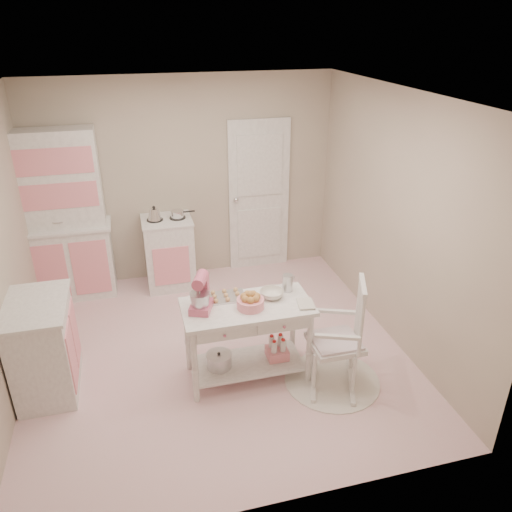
# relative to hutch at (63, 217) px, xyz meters

# --- Properties ---
(room_shell) EXTENTS (3.84, 3.84, 2.62)m
(room_shell) POSITION_rel_hutch_xyz_m (1.51, -1.66, 0.61)
(room_shell) COLOR pink
(room_shell) RESTS_ON ground
(door) EXTENTS (0.82, 0.05, 2.04)m
(door) POSITION_rel_hutch_xyz_m (2.46, 0.21, -0.02)
(door) COLOR white
(door) RESTS_ON ground
(hutch) EXTENTS (1.06, 0.50, 2.08)m
(hutch) POSITION_rel_hutch_xyz_m (0.00, 0.00, 0.00)
(hutch) COLOR white
(hutch) RESTS_ON ground
(stove) EXTENTS (0.62, 0.57, 0.92)m
(stove) POSITION_rel_hutch_xyz_m (1.20, -0.05, -0.58)
(stove) COLOR white
(stove) RESTS_ON ground
(base_cabinet) EXTENTS (0.54, 0.84, 0.92)m
(base_cabinet) POSITION_rel_hutch_xyz_m (-0.12, -1.81, -0.58)
(base_cabinet) COLOR white
(base_cabinet) RESTS_ON ground
(lace_rug) EXTENTS (0.92, 0.92, 0.01)m
(lace_rug) POSITION_rel_hutch_xyz_m (2.50, -2.41, -1.03)
(lace_rug) COLOR white
(lace_rug) RESTS_ON ground
(rocking_chair) EXTENTS (0.71, 0.84, 1.10)m
(rocking_chair) POSITION_rel_hutch_xyz_m (2.50, -2.41, -0.49)
(rocking_chair) COLOR white
(rocking_chair) RESTS_ON ground
(work_table) EXTENTS (1.20, 0.60, 0.80)m
(work_table) POSITION_rel_hutch_xyz_m (1.73, -2.11, -0.64)
(work_table) COLOR white
(work_table) RESTS_ON ground
(stand_mixer) EXTENTS (0.29, 0.33, 0.34)m
(stand_mixer) POSITION_rel_hutch_xyz_m (1.31, -2.09, -0.07)
(stand_mixer) COLOR #CD5676
(stand_mixer) RESTS_ON work_table
(cookie_tray) EXTENTS (0.34, 0.24, 0.02)m
(cookie_tray) POSITION_rel_hutch_xyz_m (1.58, -1.93, -0.23)
(cookie_tray) COLOR silver
(cookie_tray) RESTS_ON work_table
(bread_basket) EXTENTS (0.25, 0.25, 0.09)m
(bread_basket) POSITION_rel_hutch_xyz_m (1.75, -2.16, -0.19)
(bread_basket) COLOR pink
(bread_basket) RESTS_ON work_table
(mixing_bowl) EXTENTS (0.22, 0.22, 0.07)m
(mixing_bowl) POSITION_rel_hutch_xyz_m (1.99, -2.03, -0.20)
(mixing_bowl) COLOR silver
(mixing_bowl) RESTS_ON work_table
(metal_pitcher) EXTENTS (0.10, 0.10, 0.17)m
(metal_pitcher) POSITION_rel_hutch_xyz_m (2.17, -1.95, -0.16)
(metal_pitcher) COLOR silver
(metal_pitcher) RESTS_ON work_table
(recipe_book) EXTENTS (0.18, 0.22, 0.02)m
(recipe_book) POSITION_rel_hutch_xyz_m (2.18, -2.23, -0.23)
(recipe_book) COLOR silver
(recipe_book) RESTS_ON work_table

